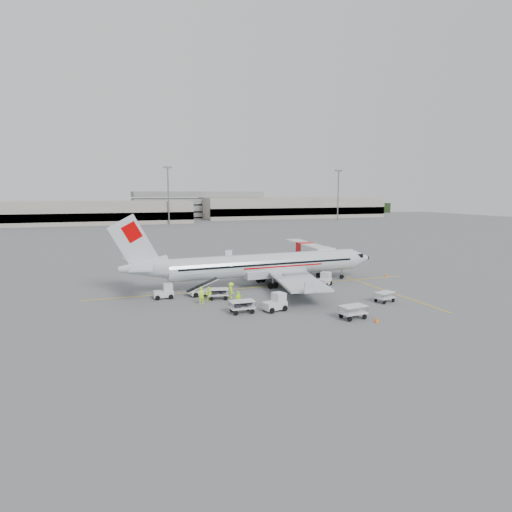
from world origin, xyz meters
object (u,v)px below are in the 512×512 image
(tug_fore, at_px, (324,279))
(jet_bridge, at_px, (305,256))
(tug_aft, at_px, (164,291))
(belt_loader, at_px, (204,285))
(aircraft, at_px, (267,250))
(tug_mid, at_px, (275,302))

(tug_fore, bearing_deg, jet_bridge, 36.87)
(tug_fore, distance_m, tug_aft, 20.91)
(jet_bridge, distance_m, belt_loader, 22.21)
(jet_bridge, xyz_separation_m, belt_loader, (-18.99, -11.48, -0.94))
(aircraft, distance_m, belt_loader, 10.10)
(belt_loader, bearing_deg, tug_fore, -6.90)
(jet_bridge, height_order, tug_aft, jet_bridge)
(aircraft, relative_size, tug_fore, 15.28)
(tug_fore, bearing_deg, tug_aft, 140.52)
(belt_loader, bearing_deg, aircraft, 9.97)
(belt_loader, bearing_deg, tug_mid, -66.35)
(jet_bridge, bearing_deg, tug_mid, -119.42)
(aircraft, bearing_deg, tug_fore, -23.68)
(belt_loader, distance_m, tug_aft, 4.77)
(tug_mid, bearing_deg, aircraft, 58.76)
(aircraft, relative_size, belt_loader, 7.51)
(jet_bridge, distance_m, tug_aft, 26.41)
(jet_bridge, bearing_deg, tug_fore, -99.90)
(tug_aft, bearing_deg, tug_fore, 0.61)
(tug_fore, height_order, tug_aft, tug_fore)
(aircraft, distance_m, tug_fore, 8.54)
(tug_aft, bearing_deg, aircraft, 11.88)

